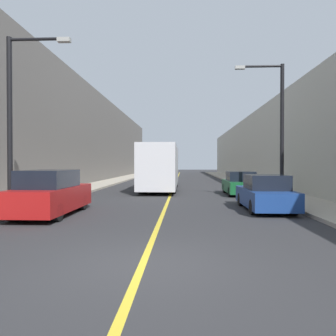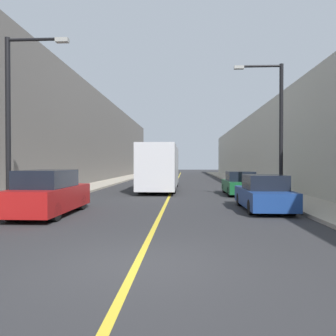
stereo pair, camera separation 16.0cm
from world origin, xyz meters
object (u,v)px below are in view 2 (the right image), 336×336
(car_right_near, at_px, (264,194))
(street_lamp_right, at_px, (277,122))
(parked_suv_left, at_px, (49,194))
(car_right_mid, at_px, (240,184))
(bus, at_px, (161,167))
(street_lamp_left, at_px, (14,112))

(car_right_near, height_order, street_lamp_right, street_lamp_right)
(parked_suv_left, xyz_separation_m, car_right_mid, (9.01, 8.88, -0.15))
(parked_suv_left, distance_m, car_right_mid, 12.65)
(car_right_mid, height_order, street_lamp_right, street_lamp_right)
(car_right_near, bearing_deg, parked_suv_left, -168.56)
(bus, height_order, car_right_near, bus)
(street_lamp_left, distance_m, street_lamp_right, 12.39)
(car_right_near, distance_m, street_lamp_left, 10.91)
(street_lamp_left, bearing_deg, bus, 69.92)
(parked_suv_left, relative_size, street_lamp_right, 0.68)
(bus, height_order, street_lamp_left, street_lamp_left)
(car_right_near, bearing_deg, street_lamp_left, -168.47)
(parked_suv_left, bearing_deg, car_right_mid, 44.59)
(bus, distance_m, car_right_mid, 6.86)
(parked_suv_left, xyz_separation_m, car_right_near, (8.89, 1.80, -0.14))
(parked_suv_left, bearing_deg, bus, 74.68)
(bus, xyz_separation_m, car_right_mid, (5.50, -3.95, -1.11))
(car_right_near, height_order, car_right_mid, car_right_near)
(parked_suv_left, bearing_deg, street_lamp_right, 23.69)
(bus, relative_size, car_right_mid, 2.55)
(parked_suv_left, height_order, street_lamp_left, street_lamp_left)
(street_lamp_right, bearing_deg, parked_suv_left, -156.31)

